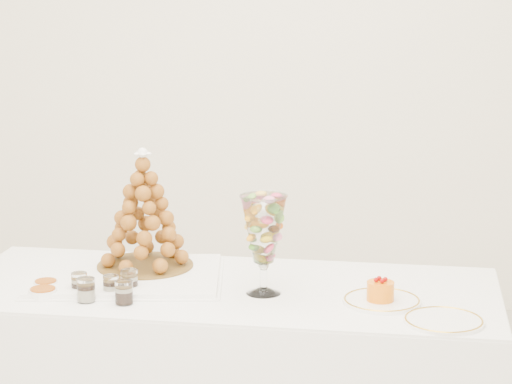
# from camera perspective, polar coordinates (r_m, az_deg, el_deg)

# --- Properties ---
(buffet_table) EXTENTS (1.83, 0.81, 0.68)m
(buffet_table) POSITION_cam_1_polar(r_m,az_deg,el_deg) (3.43, -1.71, -10.87)
(buffet_table) COLOR white
(buffet_table) RESTS_ON ground
(lace_tray) EXTENTS (0.67, 0.54, 0.02)m
(lace_tray) POSITION_cam_1_polar(r_m,az_deg,el_deg) (3.42, -7.40, -4.77)
(lace_tray) COLOR white
(lace_tray) RESTS_ON buffet_table
(macaron_vase) EXTENTS (0.15, 0.15, 0.32)m
(macaron_vase) POSITION_cam_1_polar(r_m,az_deg,el_deg) (3.19, 0.44, -2.21)
(macaron_vase) COLOR white
(macaron_vase) RESTS_ON buffet_table
(cake_plate) EXTENTS (0.25, 0.25, 0.01)m
(cake_plate) POSITION_cam_1_polar(r_m,az_deg,el_deg) (3.18, 7.20, -6.20)
(cake_plate) COLOR white
(cake_plate) RESTS_ON buffet_table
(spare_plate) EXTENTS (0.24, 0.24, 0.01)m
(spare_plate) POSITION_cam_1_polar(r_m,az_deg,el_deg) (3.03, 10.68, -7.25)
(spare_plate) COLOR white
(spare_plate) RESTS_ON buffet_table
(verrine_a) EXTENTS (0.06, 0.06, 0.07)m
(verrine_a) POSITION_cam_1_polar(r_m,az_deg,el_deg) (3.28, -10.06, -5.15)
(verrine_a) COLOR white
(verrine_a) RESTS_ON buffet_table
(verrine_b) EXTENTS (0.05, 0.05, 0.07)m
(verrine_b) POSITION_cam_1_polar(r_m,az_deg,el_deg) (3.24, -8.28, -5.32)
(verrine_b) COLOR white
(verrine_b) RESTS_ON buffet_table
(verrine_c) EXTENTS (0.07, 0.07, 0.07)m
(verrine_c) POSITION_cam_1_polar(r_m,az_deg,el_deg) (3.27, -7.26, -5.06)
(verrine_c) COLOR white
(verrine_c) RESTS_ON buffet_table
(verrine_d) EXTENTS (0.07, 0.07, 0.08)m
(verrine_d) POSITION_cam_1_polar(r_m,az_deg,el_deg) (3.20, -9.68, -5.54)
(verrine_d) COLOR white
(verrine_d) RESTS_ON buffet_table
(verrine_e) EXTENTS (0.06, 0.06, 0.08)m
(verrine_e) POSITION_cam_1_polar(r_m,az_deg,el_deg) (3.16, -7.56, -5.71)
(verrine_e) COLOR white
(verrine_e) RESTS_ON buffet_table
(ramekin_back) EXTENTS (0.08, 0.08, 0.02)m
(ramekin_back) POSITION_cam_1_polar(r_m,az_deg,el_deg) (3.36, -11.92, -5.22)
(ramekin_back) COLOR white
(ramekin_back) RESTS_ON buffet_table
(ramekin_front) EXTENTS (0.09, 0.09, 0.03)m
(ramekin_front) POSITION_cam_1_polar(r_m,az_deg,el_deg) (3.27, -12.08, -5.69)
(ramekin_front) COLOR white
(ramekin_front) RESTS_ON buffet_table
(croquembouche) EXTENTS (0.33, 0.33, 0.41)m
(croquembouche) POSITION_cam_1_polar(r_m,az_deg,el_deg) (3.43, -6.43, -1.00)
(croquembouche) COLOR brown
(croquembouche) RESTS_ON lace_tray
(mousse_cake) EXTENTS (0.09, 0.09, 0.08)m
(mousse_cake) POSITION_cam_1_polar(r_m,az_deg,el_deg) (3.16, 7.12, -5.62)
(mousse_cake) COLOR orange
(mousse_cake) RESTS_ON cake_plate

